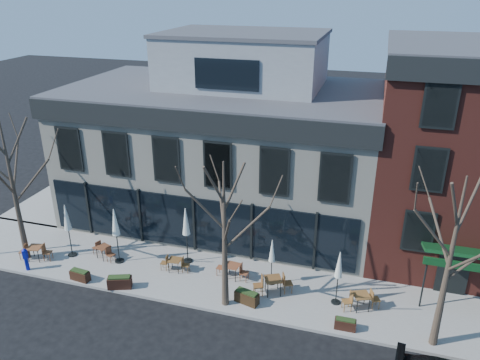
# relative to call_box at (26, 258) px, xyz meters

# --- Properties ---
(ground) EXTENTS (120.00, 120.00, 0.00)m
(ground) POSITION_rel_call_box_xyz_m (7.65, 4.20, -0.82)
(ground) COLOR black
(ground) RESTS_ON ground
(sidewalk_front) EXTENTS (33.50, 4.70, 0.15)m
(sidewalk_front) POSITION_rel_call_box_xyz_m (10.90, 2.05, -0.75)
(sidewalk_front) COLOR gray
(sidewalk_front) RESTS_ON ground
(sidewalk_side) EXTENTS (4.50, 12.00, 0.15)m
(sidewalk_side) POSITION_rel_call_box_xyz_m (-3.60, 10.20, -0.75)
(sidewalk_side) COLOR gray
(sidewalk_side) RESTS_ON ground
(corner_building) EXTENTS (18.39, 10.39, 11.10)m
(corner_building) POSITION_rel_call_box_xyz_m (7.73, 9.27, 3.90)
(corner_building) COLOR beige
(corner_building) RESTS_ON ground
(red_brick_building) EXTENTS (8.20, 11.78, 11.18)m
(red_brick_building) POSITION_rel_call_box_xyz_m (20.65, 9.18, 4.81)
(red_brick_building) COLOR maroon
(red_brick_building) RESTS_ON ground
(tree_corner) EXTENTS (3.93, 3.98, 7.92)m
(tree_corner) POSITION_rel_call_box_xyz_m (-0.84, 1.00, 3.43)
(tree_corner) COLOR #382B21
(tree_corner) RESTS_ON sidewalk_front
(tree_mid) EXTENTS (3.50, 3.55, 7.04)m
(tree_mid) POSITION_rel_call_box_xyz_m (10.66, 0.30, 2.97)
(tree_mid) COLOR #382B21
(tree_mid) RESTS_ON sidewalk_front
(tree_right) EXTENTS (3.72, 3.77, 7.48)m
(tree_right) POSITION_rel_call_box_xyz_m (19.66, 0.30, 3.20)
(tree_right) COLOR #382B21
(tree_right) RESTS_ON sidewalk_front
(call_box) EXTENTS (0.25, 0.25, 1.27)m
(call_box) POSITION_rel_call_box_xyz_m (0.00, 0.00, 0.00)
(call_box) COLOR #0B1394
(call_box) RESTS_ON sidewalk_front
(cafe_set_0) EXTENTS (1.81, 0.84, 0.93)m
(cafe_set_0) POSITION_rel_call_box_xyz_m (-0.21, 0.96, -0.19)
(cafe_set_0) COLOR brown
(cafe_set_0) RESTS_ON sidewalk_front
(cafe_set_1) EXTENTS (1.63, 0.95, 0.84)m
(cafe_set_1) POSITION_rel_call_box_xyz_m (3.17, 2.13, -0.24)
(cafe_set_1) COLOR brown
(cafe_set_1) RESTS_ON sidewalk_front
(cafe_set_2) EXTENTS (1.57, 0.67, 0.81)m
(cafe_set_2) POSITION_rel_call_box_xyz_m (7.34, 2.10, -0.25)
(cafe_set_2) COLOR brown
(cafe_set_2) RESTS_ON sidewalk_front
(cafe_set_3) EXTENTS (1.73, 0.74, 0.90)m
(cafe_set_3) POSITION_rel_call_box_xyz_m (10.34, 2.35, -0.21)
(cafe_set_3) COLOR brown
(cafe_set_3) RESTS_ON sidewalk_front
(cafe_set_4) EXTENTS (1.94, 1.23, 1.01)m
(cafe_set_4) POSITION_rel_call_box_xyz_m (12.57, 1.69, -0.15)
(cafe_set_4) COLOR brown
(cafe_set_4) RESTS_ON sidewalk_front
(cafe_set_5) EXTENTS (1.79, 1.12, 0.93)m
(cafe_set_5) POSITION_rel_call_box_xyz_m (16.65, 1.71, -0.19)
(cafe_set_5) COLOR brown
(cafe_set_5) RESTS_ON sidewalk_front
(umbrella_0) EXTENTS (0.49, 0.49, 3.04)m
(umbrella_0) POSITION_rel_call_box_xyz_m (1.37, 1.85, 1.47)
(umbrella_0) COLOR black
(umbrella_0) RESTS_ON sidewalk_front
(umbrella_1) EXTENTS (0.50, 0.50, 3.11)m
(umbrella_1) POSITION_rel_call_box_xyz_m (4.14, 2.04, 1.52)
(umbrella_1) COLOR black
(umbrella_1) RESTS_ON sidewalk_front
(umbrella_2) EXTENTS (0.50, 0.50, 3.13)m
(umbrella_2) POSITION_rel_call_box_xyz_m (7.62, 3.09, 1.54)
(umbrella_2) COLOR black
(umbrella_2) RESTS_ON sidewalk_front
(umbrella_3) EXTENTS (0.39, 0.39, 2.44)m
(umbrella_3) POSITION_rel_call_box_xyz_m (12.32, 2.44, 1.05)
(umbrella_3) COLOR black
(umbrella_3) RESTS_ON sidewalk_front
(umbrella_4) EXTENTS (0.44, 0.44, 2.72)m
(umbrella_4) POSITION_rel_call_box_xyz_m (15.53, 1.82, 1.25)
(umbrella_4) COLOR black
(umbrella_4) RESTS_ON sidewalk_front
(planter_0) EXTENTS (1.03, 0.50, 0.56)m
(planter_0) POSITION_rel_call_box_xyz_m (3.13, 0.00, -0.40)
(planter_0) COLOR #321B10
(planter_0) RESTS_ON sidewalk_front
(planter_1) EXTENTS (1.23, 0.82, 0.64)m
(planter_1) POSITION_rel_call_box_xyz_m (5.35, 0.00, -0.36)
(planter_1) COLOR black
(planter_1) RESTS_ON sidewalk_front
(planter_2) EXTENTS (1.20, 0.72, 0.63)m
(planter_2) POSITION_rel_call_box_xyz_m (11.58, 0.65, -0.36)
(planter_2) COLOR #301F10
(planter_2) RESTS_ON sidewalk_front
(planter_3) EXTENTS (0.91, 0.37, 0.51)m
(planter_3) POSITION_rel_call_box_xyz_m (16.10, 0.14, -0.42)
(planter_3) COLOR black
(planter_3) RESTS_ON sidewalk_front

